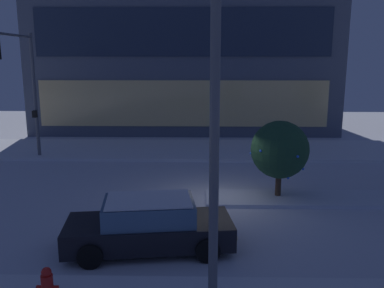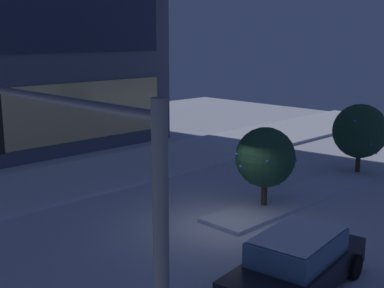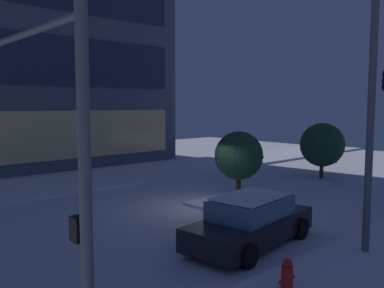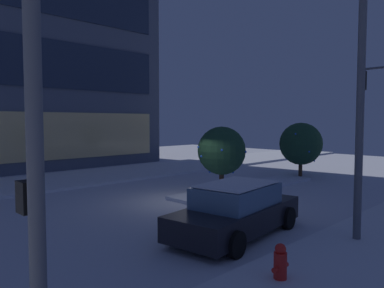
% 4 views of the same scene
% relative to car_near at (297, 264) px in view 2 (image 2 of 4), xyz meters
% --- Properties ---
extents(ground, '(52.00, 52.00, 0.00)m').
position_rel_car_near_xyz_m(ground, '(2.10, 4.10, -0.71)').
color(ground, silver).
extents(curb_strip_far, '(52.00, 5.20, 0.14)m').
position_rel_car_near_xyz_m(curb_strip_far, '(2.10, 12.49, -0.64)').
color(curb_strip_far, silver).
rests_on(curb_strip_far, ground).
extents(median_strip, '(9.00, 1.80, 0.14)m').
position_rel_car_near_xyz_m(median_strip, '(6.14, 4.14, -0.64)').
color(median_strip, silver).
rests_on(median_strip, ground).
extents(car_near, '(4.85, 2.48, 1.49)m').
position_rel_car_near_xyz_m(car_near, '(0.00, 0.00, 0.00)').
color(car_near, black).
rests_on(car_near, ground).
extents(traffic_light_corner_near_left, '(0.32, 4.65, 5.57)m').
position_rel_car_near_xyz_m(traffic_light_corner_near_left, '(-6.58, -0.65, 3.15)').
color(traffic_light_corner_near_left, '#565960').
rests_on(traffic_light_corner_near_left, ground).
extents(decorated_tree_median, '(2.49, 2.51, 3.17)m').
position_rel_car_near_xyz_m(decorated_tree_median, '(11.64, 4.44, 1.21)').
color(decorated_tree_median, '#473323').
rests_on(decorated_tree_median, ground).
extents(decorated_tree_left_of_median, '(2.18, 2.17, 3.01)m').
position_rel_car_near_xyz_m(decorated_tree_left_of_median, '(4.39, 4.34, 1.21)').
color(decorated_tree_left_of_median, '#473323').
rests_on(decorated_tree_left_of_median, ground).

